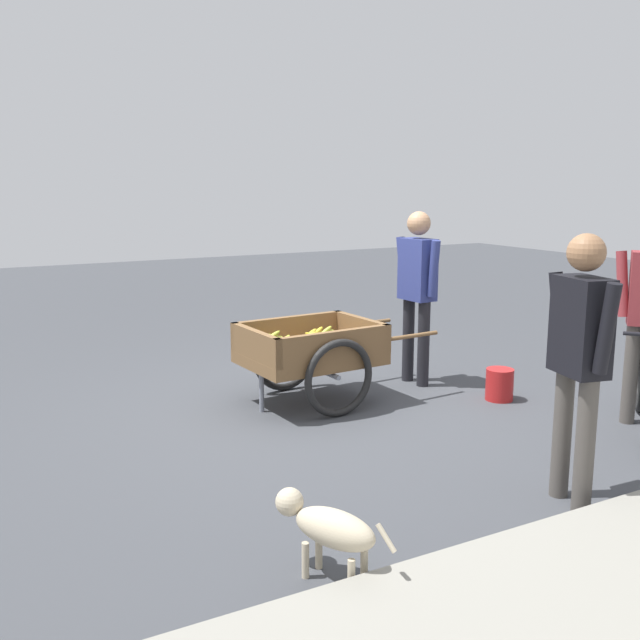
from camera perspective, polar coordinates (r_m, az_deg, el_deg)
The scene contains 6 objects.
ground_plane at distance 6.00m, azimuth 0.52°, elevation -7.23°, with size 24.00×24.00×0.00m, color #3D3F44.
fruit_cart at distance 6.12m, azimuth -0.77°, elevation -2.61°, with size 1.69×0.98×0.72m.
vendor_person at distance 6.68m, azimuth 7.68°, elevation 2.98°, with size 0.22×0.59×1.60m.
dog at distance 3.54m, azimuth 0.61°, elevation -15.95°, with size 0.36×0.62×0.40m.
plastic_bucket at distance 6.46m, azimuth 13.97°, elevation -4.95°, with size 0.24×0.24×0.28m, color #B21E1E.
bystander_person at distance 4.35m, azimuth 19.80°, elevation -1.98°, with size 0.27×0.58×1.59m.
Camera 1 is at (2.78, 4.98, 1.87)m, focal length 40.59 mm.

